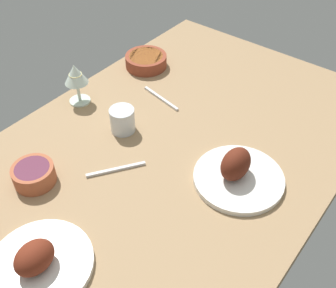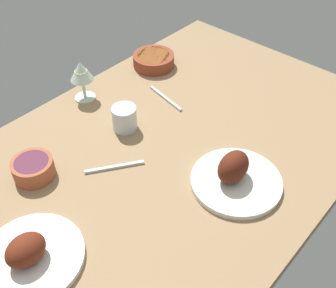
% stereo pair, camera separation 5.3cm
% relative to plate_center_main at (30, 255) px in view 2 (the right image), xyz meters
% --- Properties ---
extents(dining_table, '(1.40, 0.90, 0.04)m').
position_rel_plate_center_main_xyz_m(dining_table, '(0.48, 0.01, -0.04)').
color(dining_table, '#937551').
rests_on(dining_table, ground).
extents(plate_center_main, '(0.24, 0.24, 0.08)m').
position_rel_plate_center_main_xyz_m(plate_center_main, '(0.00, 0.00, 0.00)').
color(plate_center_main, silver).
rests_on(plate_center_main, dining_table).
extents(plate_near_viewer, '(0.24, 0.24, 0.10)m').
position_rel_plate_center_main_xyz_m(plate_near_viewer, '(0.50, -0.21, 0.01)').
color(plate_near_viewer, silver).
rests_on(plate_near_viewer, dining_table).
extents(bowl_soup, '(0.15, 0.15, 0.05)m').
position_rel_plate_center_main_xyz_m(bowl_soup, '(0.78, 0.35, 0.00)').
color(bowl_soup, brown).
rests_on(bowl_soup, dining_table).
extents(bowl_onions, '(0.11, 0.11, 0.05)m').
position_rel_plate_center_main_xyz_m(bowl_onions, '(0.16, 0.22, 0.01)').
color(bowl_onions, '#A35133').
rests_on(bowl_onions, dining_table).
extents(wine_glass, '(0.08, 0.08, 0.14)m').
position_rel_plate_center_main_xyz_m(wine_glass, '(0.48, 0.39, 0.08)').
color(wine_glass, silver).
rests_on(wine_glass, dining_table).
extents(water_tumbler, '(0.08, 0.08, 0.08)m').
position_rel_plate_center_main_xyz_m(water_tumbler, '(0.46, 0.18, 0.02)').
color(water_tumbler, silver).
rests_on(water_tumbler, dining_table).
extents(fork_loose, '(0.04, 0.16, 0.01)m').
position_rel_plate_center_main_xyz_m(fork_loose, '(0.65, 0.18, -0.02)').
color(fork_loose, silver).
rests_on(fork_loose, dining_table).
extents(spoon_loose, '(0.14, 0.10, 0.01)m').
position_rel_plate_center_main_xyz_m(spoon_loose, '(0.32, 0.07, -0.02)').
color(spoon_loose, silver).
rests_on(spoon_loose, dining_table).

